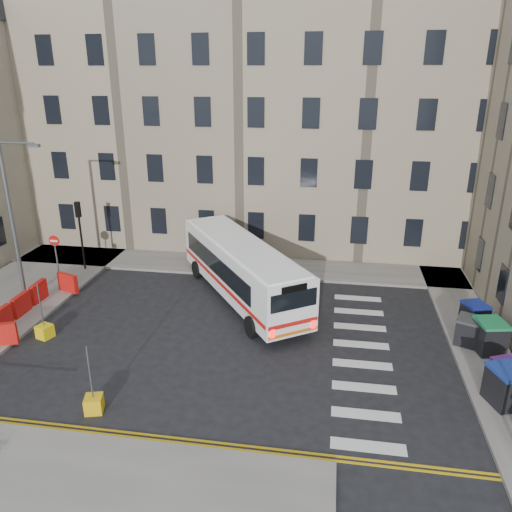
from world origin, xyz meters
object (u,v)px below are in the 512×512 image
(bus, at_px, (242,268))
(wheelie_bin_d, at_px, (468,330))
(wheelie_bin_b, at_px, (507,375))
(bollard_yellow, at_px, (45,331))
(wheelie_bin_e, at_px, (474,316))
(bollard_chevron, at_px, (94,404))
(streetlamp, at_px, (12,222))
(wheelie_bin_a, at_px, (506,386))
(wheelie_bin_c, at_px, (489,336))

(bus, xyz_separation_m, wheelie_bin_d, (10.54, -3.22, -0.97))
(wheelie_bin_b, height_order, bollard_yellow, wheelie_bin_b)
(wheelie_bin_e, bearing_deg, bollard_yellow, 170.36)
(wheelie_bin_b, distance_m, bollard_chevron, 15.01)
(wheelie_bin_d, height_order, wheelie_bin_e, wheelie_bin_e)
(bollard_yellow, bearing_deg, streetlamp, 133.06)
(bus, height_order, bollard_yellow, bus)
(wheelie_bin_e, bearing_deg, wheelie_bin_b, -109.95)
(bollard_chevron, bearing_deg, wheelie_bin_a, 10.22)
(wheelie_bin_a, distance_m, bollard_yellow, 18.94)
(wheelie_bin_a, height_order, bollard_chevron, wheelie_bin_a)
(bus, height_order, bollard_chevron, bus)
(streetlamp, relative_size, bus, 0.78)
(wheelie_bin_a, bearing_deg, wheelie_bin_e, 67.42)
(bollard_yellow, height_order, bollard_chevron, same)
(streetlamp, bearing_deg, wheelie_bin_d, -2.57)
(wheelie_bin_a, distance_m, bollard_chevron, 14.51)
(wheelie_bin_c, bearing_deg, bollard_chevron, -168.86)
(wheelie_bin_c, bearing_deg, streetlamp, 164.25)
(wheelie_bin_e, relative_size, bollard_yellow, 2.30)
(bus, bearing_deg, bollard_yellow, -179.78)
(wheelie_bin_b, distance_m, wheelie_bin_d, 3.32)
(wheelie_bin_a, relative_size, wheelie_bin_d, 1.14)
(bollard_yellow, bearing_deg, bollard_chevron, -44.73)
(streetlamp, relative_size, wheelie_bin_d, 5.93)
(wheelie_bin_d, distance_m, bollard_yellow, 18.64)
(streetlamp, relative_size, wheelie_bin_a, 5.19)
(bus, height_order, wheelie_bin_a, bus)
(wheelie_bin_b, height_order, wheelie_bin_e, wheelie_bin_e)
(wheelie_bin_d, bearing_deg, wheelie_bin_b, -55.65)
(wheelie_bin_b, relative_size, wheelie_bin_c, 0.88)
(bus, distance_m, wheelie_bin_a, 13.19)
(wheelie_bin_e, bearing_deg, bollard_chevron, -171.10)
(wheelie_bin_a, height_order, wheelie_bin_b, wheelie_bin_a)
(streetlamp, bearing_deg, bollard_chevron, -45.63)
(streetlamp, distance_m, wheelie_bin_e, 22.39)
(bus, relative_size, bollard_yellow, 17.44)
(wheelie_bin_b, relative_size, wheelie_bin_d, 0.94)
(wheelie_bin_c, bearing_deg, wheelie_bin_d, 130.38)
(wheelie_bin_c, bearing_deg, wheelie_bin_a, -107.88)
(streetlamp, bearing_deg, wheelie_bin_e, 1.21)
(bollard_yellow, bearing_deg, wheelie_bin_b, -3.02)
(wheelie_bin_b, distance_m, wheelie_bin_c, 2.70)
(wheelie_bin_b, relative_size, bollard_yellow, 2.15)
(wheelie_bin_d, bearing_deg, wheelie_bin_c, -14.71)
(bollard_yellow, bearing_deg, wheelie_bin_e, 10.89)
(wheelie_bin_a, relative_size, wheelie_bin_b, 1.21)
(bus, relative_size, wheelie_bin_a, 6.67)
(wheelie_bin_a, relative_size, bollard_chevron, 2.61)
(wheelie_bin_c, xyz_separation_m, wheelie_bin_d, (-0.72, 0.56, -0.10))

